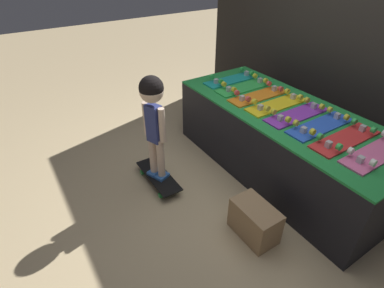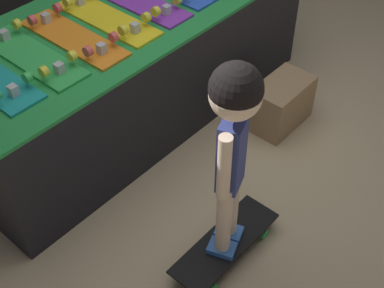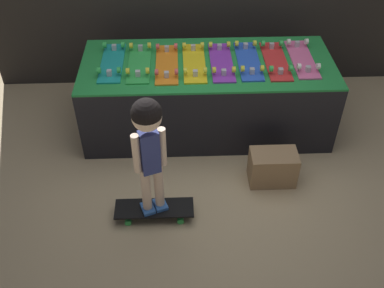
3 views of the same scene
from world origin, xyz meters
The scene contains 14 objects.
ground_plane centered at (0.00, 0.00, 0.00)m, with size 16.00×16.00×0.00m, color tan.
back_wall centered at (0.00, 1.47, 1.21)m, with size 4.46×0.10×2.41m.
display_rack centered at (0.00, 0.60, 0.35)m, with size 2.29×0.94×0.71m.
skateboard_teal_on_rack centered at (-0.86, 0.62, 0.72)m, with size 0.20×0.67×0.09m.
skateboard_green_on_rack centered at (-0.61, 0.60, 0.72)m, with size 0.20×0.67×0.09m.
skateboard_orange_on_rack centered at (-0.37, 0.58, 0.72)m, with size 0.20×0.67×0.09m.
skateboard_yellow_on_rack centered at (-0.12, 0.59, 0.72)m, with size 0.20×0.67×0.09m.
skateboard_purple_on_rack centered at (0.12, 0.60, 0.72)m, with size 0.20×0.67×0.09m.
skateboard_blue_on_rack centered at (0.37, 0.61, 0.72)m, with size 0.20×0.67×0.09m.
skateboard_red_on_rack centered at (0.61, 0.60, 0.72)m, with size 0.20×0.67×0.09m.
skateboard_pink_on_rack centered at (0.86, 0.62, 0.72)m, with size 0.20×0.67×0.09m.
skateboard_on_floor centered at (-0.49, -0.56, 0.07)m, with size 0.62×0.20×0.09m.
child centered at (-0.49, -0.56, 0.82)m, with size 0.24×0.21×1.04m.
storage_box centered at (0.52, -0.19, 0.15)m, with size 0.39×0.24×0.30m.
Camera 1 is at (1.64, -1.52, 2.02)m, focal length 28.00 mm.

